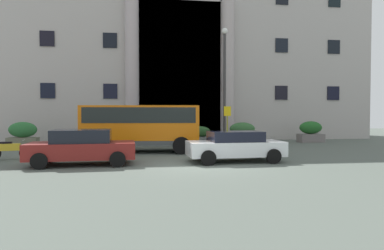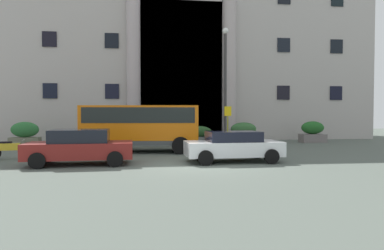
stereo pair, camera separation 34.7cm
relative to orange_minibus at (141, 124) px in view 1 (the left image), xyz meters
name	(u,v)px [view 1 (the left image)]	position (x,y,z in m)	size (l,w,h in m)	color
ground_plane	(195,168)	(2.14, -5.50, -1.58)	(80.00, 64.00, 0.12)	#515951
office_building_facade	(166,41)	(2.14, 11.97, 7.04)	(33.49, 9.76, 17.15)	#ADA6A1
orange_minibus	(141,124)	(0.00, 0.00, 0.00)	(6.33, 3.18, 2.51)	orange
bus_stop_sign	(227,122)	(5.32, 2.12, 0.06)	(0.44, 0.08, 2.55)	olive
hedge_planter_entrance_left	(138,134)	(-0.25, 5.19, -0.87)	(2.08, 0.71, 1.35)	#706857
hedge_planter_east	(311,132)	(12.25, 4.80, -0.78)	(1.78, 0.98, 1.54)	slate
hedge_planter_far_east	(242,133)	(7.11, 4.91, -0.81)	(1.93, 0.89, 1.47)	gray
hedge_planter_west	(23,134)	(-7.77, 5.04, -0.77)	(1.88, 0.82, 1.55)	#696C58
hedge_planter_far_west	(199,135)	(3.94, 4.85, -0.93)	(1.74, 0.90, 1.22)	slate
parked_coupe_end	(82,147)	(-2.36, -4.52, -0.79)	(4.29, 2.20, 1.44)	maroon
parked_estate_mid	(235,146)	(4.03, -4.49, -0.83)	(4.16, 2.10, 1.32)	white
motorcycle_near_kerb	(259,146)	(5.77, -2.54, -1.06)	(1.97, 0.55, 0.89)	black
motorcycle_far_end	(9,150)	(-5.88, -2.51, -1.07)	(1.92, 0.58, 0.89)	black
lamppost_plaza_centre	(225,77)	(5.36, 3.09, 2.93)	(0.40, 0.40, 7.66)	#353434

